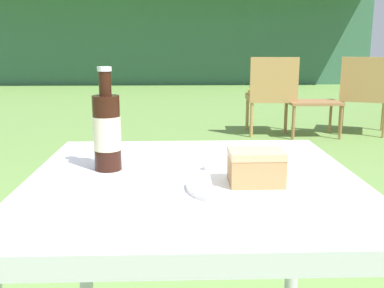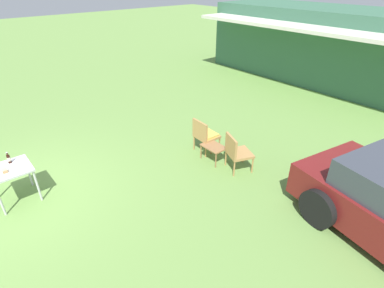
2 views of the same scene
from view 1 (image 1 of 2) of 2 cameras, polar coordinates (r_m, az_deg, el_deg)
name	(u,v)px [view 1 (image 1 of 2)]	position (r m, az deg, el deg)	size (l,w,h in m)	color
cabin_building	(174,29)	(12.80, -2.24, 14.41)	(9.64, 4.64, 2.76)	#38664C
wicker_chair_cushioned	(271,92)	(5.11, 10.03, 6.55)	(0.54, 0.53, 0.87)	#B2844C
wicker_chair_plain	(364,91)	(5.41, 21.05, 6.30)	(0.67, 0.66, 0.87)	#B2844C
garden_side_table	(313,105)	(5.12, 15.17, 4.75)	(0.56, 0.38, 0.39)	#996B42
patio_table	(194,214)	(1.00, 0.20, -8.87)	(0.71, 0.73, 0.74)	silver
cake_on_plate	(249,176)	(0.89, 7.30, -4.01)	(0.22, 0.22, 0.08)	white
cola_bottle_near	(107,131)	(1.02, -10.75, 1.69)	(0.06, 0.06, 0.23)	black
fork	(225,190)	(0.88, 4.16, -5.85)	(0.16, 0.08, 0.01)	silver
loose_bottle_cap	(208,167)	(1.03, 2.05, -2.99)	(0.03, 0.03, 0.01)	silver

